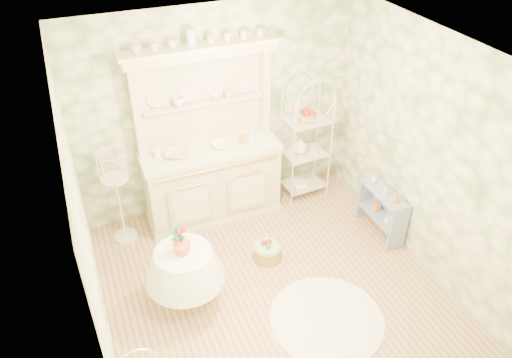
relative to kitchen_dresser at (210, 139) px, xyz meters
name	(u,v)px	position (x,y,z in m)	size (l,w,h in m)	color
floor	(273,285)	(0.20, -1.52, -1.15)	(3.60, 3.60, 0.00)	tan
ceiling	(279,57)	(0.20, -1.52, 1.56)	(3.60, 3.60, 0.00)	white
wall_left	(86,234)	(-1.60, -1.52, 0.21)	(3.60, 3.60, 0.00)	white
wall_right	(425,153)	(2.00, -1.52, 0.21)	(3.60, 3.60, 0.00)	white
wall_back	(217,112)	(0.20, 0.28, 0.21)	(3.60, 3.60, 0.00)	white
wall_front	(378,327)	(0.20, -3.32, 0.21)	(3.60, 3.60, 0.00)	white
kitchen_dresser	(210,139)	(0.00, 0.00, 0.00)	(1.87, 0.61, 2.29)	beige
bakers_rack	(306,137)	(1.32, -0.03, -0.24)	(0.56, 0.40, 1.81)	white
side_shelf	(381,213)	(1.85, -1.17, -0.85)	(0.26, 0.69, 0.59)	#7A8BAF
round_table	(186,280)	(-0.75, -1.37, -0.83)	(0.58, 0.58, 0.63)	white
birdcage_stand	(118,193)	(-1.20, -0.07, -0.44)	(0.33, 0.33, 1.40)	white
floor_basket	(267,251)	(0.32, -1.09, -1.03)	(0.37, 0.37, 0.24)	#AD8143
lace_rug	(327,319)	(0.54, -2.17, -1.14)	(1.21, 1.21, 0.01)	white
bowl_floral	(176,156)	(-0.44, -0.02, -0.13)	(0.27, 0.27, 0.07)	white
bowl_white	(220,147)	(0.12, -0.01, -0.13)	(0.22, 0.22, 0.07)	white
cup_left	(178,103)	(-0.31, 0.16, 0.47)	(0.14, 0.14, 0.11)	white
cup_right	(228,95)	(0.31, 0.16, 0.47)	(0.10, 0.10, 0.10)	white
potted_geranium	(179,240)	(-0.77, -1.33, -0.30)	(0.15, 0.10, 0.29)	#3F7238
bottle_amber	(396,198)	(1.85, -1.38, -0.46)	(0.07, 0.07, 0.17)	#C06F39
bottle_blue	(385,193)	(1.80, -1.21, -0.49)	(0.05, 0.05, 0.12)	#A6C5D4
bottle_glass	(374,180)	(1.84, -0.93, -0.50)	(0.07, 0.07, 0.10)	silver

